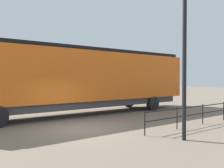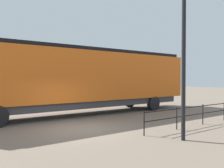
# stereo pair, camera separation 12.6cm
# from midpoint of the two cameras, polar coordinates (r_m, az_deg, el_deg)

# --- Properties ---
(ground_plane) EXTENTS (120.00, 120.00, 0.00)m
(ground_plane) POSITION_cam_midpoint_polar(r_m,az_deg,el_deg) (12.04, -7.66, -10.31)
(ground_plane) COLOR #756656
(locomotive) EXTENTS (3.06, 17.31, 4.43)m
(locomotive) POSITION_cam_midpoint_polar(r_m,az_deg,el_deg) (16.80, -5.92, 1.41)
(locomotive) COLOR orange
(locomotive) RESTS_ON ground_plane
(lamp_post) EXTENTS (0.58, 0.58, 7.40)m
(lamp_post) POSITION_cam_midpoint_polar(r_m,az_deg,el_deg) (10.36, 16.25, 17.82)
(lamp_post) COLOR black
(lamp_post) RESTS_ON ground_plane
(platform_fence) EXTENTS (0.05, 10.87, 1.07)m
(platform_fence) POSITION_cam_midpoint_polar(r_m,az_deg,el_deg) (14.77, 22.38, -5.49)
(platform_fence) COLOR black
(platform_fence) RESTS_ON ground_plane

